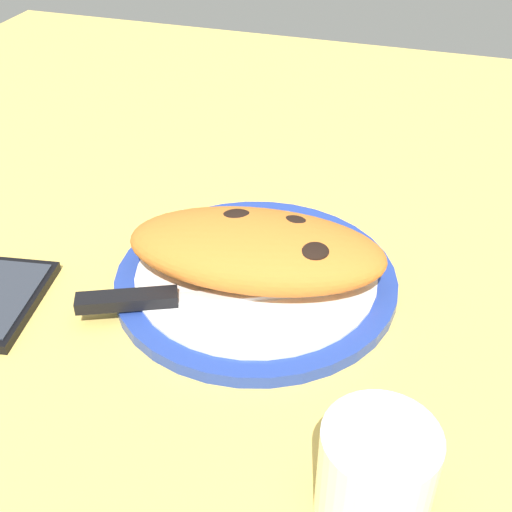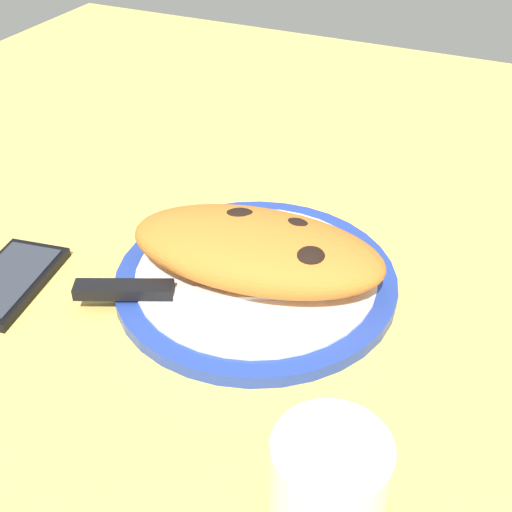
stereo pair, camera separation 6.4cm
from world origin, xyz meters
The scene contains 7 objects.
ground_plane centered at (0.00, 0.00, -1.50)cm, with size 150.00×150.00×3.00cm, color #DBB756.
plate centered at (0.00, 0.00, 0.76)cm, with size 27.76×27.76×1.58cm.
calzone centered at (0.31, 0.01, 4.40)cm, with size 26.25×15.06×5.59cm.
fork centered at (4.25, -6.86, 1.78)cm, with size 17.09×2.24×0.40cm.
knife centered at (6.72, 6.90, 2.06)cm, with size 22.11×11.30×1.20cm.
smartphone centered at (22.15, 10.41, 0.56)cm, with size 8.69×13.47×1.16cm.
water_glass centered at (-15.13, 21.64, 3.50)cm, with size 7.73×7.73×8.13cm.
Camera 2 is at (-21.81, 47.36, 41.57)cm, focal length 46.94 mm.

